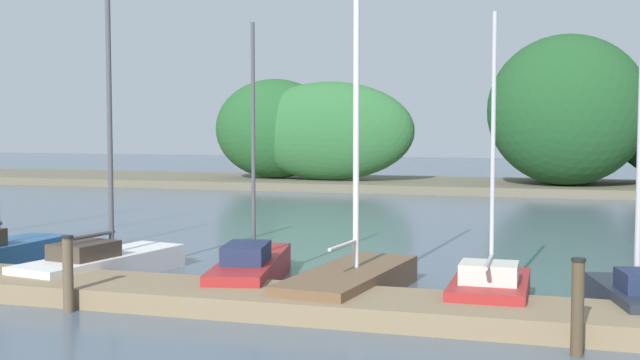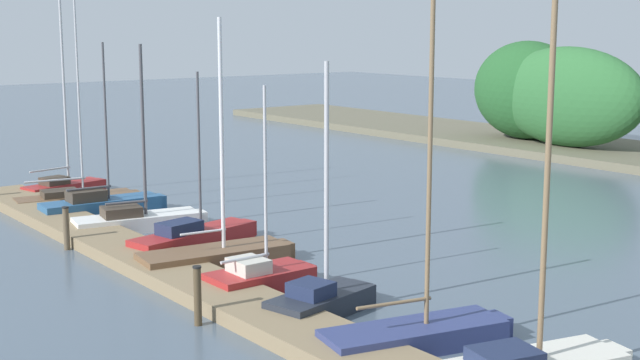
# 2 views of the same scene
# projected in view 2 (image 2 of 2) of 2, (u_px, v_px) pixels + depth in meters

# --- Properties ---
(dock_pier) EXTENTS (27.65, 1.80, 0.35)m
(dock_pier) POSITION_uv_depth(u_px,v_px,m) (167.00, 269.00, 22.97)
(dock_pier) COLOR #847051
(dock_pier) RESTS_ON ground
(sailboat_0) EXTENTS (1.66, 3.44, 8.01)m
(sailboat_0) POSITION_uv_depth(u_px,v_px,m) (65.00, 183.00, 34.19)
(sailboat_0) COLOR maroon
(sailboat_0) RESTS_ON ground
(sailboat_1) EXTENTS (1.83, 4.58, 7.94)m
(sailboat_1) POSITION_uv_depth(u_px,v_px,m) (78.00, 197.00, 32.11)
(sailboat_1) COLOR brown
(sailboat_1) RESTS_ON ground
(sailboat_2) EXTENTS (1.39, 4.36, 5.91)m
(sailboat_2) POSITION_uv_depth(u_px,v_px,m) (104.00, 205.00, 30.27)
(sailboat_2) COLOR #285684
(sailboat_2) RESTS_ON ground
(sailboat_3) EXTENTS (1.91, 4.34, 5.89)m
(sailboat_3) POSITION_uv_depth(u_px,v_px,m) (140.00, 219.00, 28.14)
(sailboat_3) COLOR white
(sailboat_3) RESTS_ON ground
(sailboat_4) EXTENTS (1.84, 4.44, 5.15)m
(sailboat_4) POSITION_uv_depth(u_px,v_px,m) (196.00, 236.00, 25.84)
(sailboat_4) COLOR maroon
(sailboat_4) RESTS_ON ground
(sailboat_5) EXTENTS (1.80, 4.42, 6.67)m
(sailboat_5) POSITION_uv_depth(u_px,v_px,m) (220.00, 254.00, 23.83)
(sailboat_5) COLOR brown
(sailboat_5) RESTS_ON ground
(sailboat_6) EXTENTS (1.27, 2.82, 5.04)m
(sailboat_6) POSITION_uv_depth(u_px,v_px,m) (262.00, 276.00, 21.70)
(sailboat_6) COLOR maroon
(sailboat_6) RESTS_ON ground
(sailboat_7) EXTENTS (1.68, 2.99, 5.68)m
(sailboat_7) POSITION_uv_depth(u_px,v_px,m) (323.00, 297.00, 19.88)
(sailboat_7) COLOR #232833
(sailboat_7) RESTS_ON ground
(sailboat_8) EXTENTS (2.02, 4.23, 7.01)m
(sailboat_8) POSITION_uv_depth(u_px,v_px,m) (422.00, 332.00, 17.79)
(sailboat_8) COLOR navy
(sailboat_8) RESTS_ON ground
(mooring_piling_1) EXTENTS (0.20, 0.20, 1.28)m
(mooring_piling_1) POSITION_uv_depth(u_px,v_px,m) (66.00, 228.00, 25.53)
(mooring_piling_1) COLOR brown
(mooring_piling_1) RESTS_ON ground
(mooring_piling_2) EXTENTS (0.19, 0.19, 1.33)m
(mooring_piling_2) POSITION_uv_depth(u_px,v_px,m) (198.00, 296.00, 19.04)
(mooring_piling_2) COLOR #4C3D28
(mooring_piling_2) RESTS_ON ground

